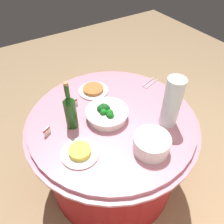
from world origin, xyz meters
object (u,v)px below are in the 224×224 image
Objects in this scene: wine_bottle at (70,111)px; serving_tongs at (150,83)px; food_plate_fried_egg at (80,152)px; plate_stack at (151,144)px; label_placard_front at (74,102)px; decorative_fruit_vase at (171,105)px; broccoli_bowl at (107,113)px; label_placard_rear at (171,100)px; label_placard_mid at (47,131)px; food_plate_peanuts at (93,90)px.

serving_tongs is (-0.70, -0.09, -0.12)m from wine_bottle.
food_plate_fried_egg is (0.76, 0.31, 0.01)m from serving_tongs.
plate_stack is 3.82× the size of label_placard_front.
decorative_fruit_vase is 6.18× the size of label_placard_front.
label_placard_rear is (-0.46, 0.11, -0.01)m from broccoli_bowl.
wine_bottle is 2.02× the size of serving_tongs.
serving_tongs is at bearing -175.12° from label_placard_mid.
label_placard_mid is (0.86, 0.07, 0.03)m from serving_tongs.
food_plate_fried_egg is at bearing 4.20° from label_placard_rear.
broccoli_bowl is 1.68× the size of serving_tongs.
broccoli_bowl is at bearing 78.28° from food_plate_peanuts.
serving_tongs is 0.87m from label_placard_mid.
plate_stack is 0.62m from label_placard_front.
serving_tongs is at bearing -95.65° from label_placard_rear.
wine_bottle reaches higher than label_placard_front.
food_plate_peanuts reaches higher than serving_tongs.
broccoli_bowl is 0.47m from label_placard_rear.
label_placard_mid is (0.46, -0.43, -0.02)m from plate_stack.
label_placard_front is 1.00× the size of label_placard_mid.
label_placard_mid is at bearing 31.34° from label_placard_front.
broccoli_bowl is at bearing -77.39° from plate_stack.
food_plate_fried_egg is 4.00× the size of label_placard_rear.
food_plate_fried_egg is at bearing 69.10° from label_placard_front.
label_placard_rear is at bearing 134.28° from food_plate_peanuts.
label_placard_front and label_placard_rear have the same top height.
plate_stack reaches higher than serving_tongs.
broccoli_bowl is at bearing 120.01° from label_placard_front.
label_placard_front is at bearing -7.52° from serving_tongs.
label_placard_front is 0.68m from label_placard_rear.
broccoli_bowl is 0.33m from food_plate_fried_egg.
decorative_fruit_vase is 0.77m from label_placard_mid.
broccoli_bowl is 0.39m from label_placard_mid.
food_plate_fried_egg is at bearing 22.24° from serving_tongs.
food_plate_fried_egg is (0.36, -0.19, -0.03)m from plate_stack.
wine_bottle is (0.30, -0.41, 0.08)m from plate_stack.
label_placard_front is (0.19, 0.07, 0.02)m from food_plate_peanuts.
serving_tongs is (-0.17, -0.39, -0.14)m from decorative_fruit_vase.
label_placard_rear is (-0.73, -0.05, 0.02)m from food_plate_fried_egg.
broccoli_bowl is 0.50m from serving_tongs.
food_plate_peanuts is 0.20m from label_placard_front.
food_plate_fried_egg is 0.42m from label_placard_front.
plate_stack reaches higher than food_plate_peanuts.
decorative_fruit_vase is at bearing 150.15° from wine_bottle.
plate_stack is at bearing 25.60° from decorative_fruit_vase.
serving_tongs is at bearing -128.80° from plate_stack.
food_plate_fried_egg is at bearing 75.22° from wine_bottle.
label_placard_front is 1.00× the size of label_placard_rear.
label_placard_front is at bearing -118.34° from wine_bottle.
wine_bottle reaches higher than broccoli_bowl.
decorative_fruit_vase reaches higher than serving_tongs.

